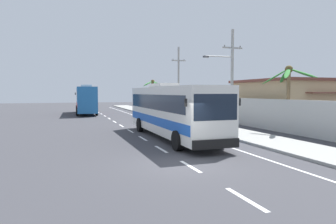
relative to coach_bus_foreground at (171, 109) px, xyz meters
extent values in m
plane|color=#3A3A3F|center=(-1.83, -7.08, -1.87)|extent=(160.00, 160.00, 0.00)
cube|color=#999993|center=(4.97, 2.92, -1.80)|extent=(3.20, 90.00, 0.14)
cube|color=white|center=(-1.83, -11.45, -1.87)|extent=(0.16, 2.00, 0.01)
cube|color=white|center=(-1.83, -7.54, -1.87)|extent=(0.16, 2.00, 0.01)
cube|color=white|center=(-1.83, -3.63, -1.87)|extent=(0.16, 2.00, 0.01)
cube|color=white|center=(-1.83, 0.28, -1.87)|extent=(0.16, 2.00, 0.01)
cube|color=white|center=(-1.83, 4.18, -1.87)|extent=(0.16, 2.00, 0.01)
cube|color=white|center=(-1.83, 8.09, -1.87)|extent=(0.16, 2.00, 0.01)
cube|color=white|center=(-1.83, 12.00, -1.87)|extent=(0.16, 2.00, 0.01)
cube|color=white|center=(-1.83, 15.91, -1.87)|extent=(0.16, 2.00, 0.01)
cube|color=white|center=(-1.83, 19.82, -1.87)|extent=(0.16, 2.00, 0.01)
cube|color=white|center=(-1.83, 23.72, -1.87)|extent=(0.16, 2.00, 0.01)
cube|color=white|center=(-1.83, 27.63, -1.87)|extent=(0.16, 2.00, 0.01)
cube|color=white|center=(-1.83, 31.54, -1.87)|extent=(0.16, 2.00, 0.01)
cube|color=white|center=(-1.83, 35.45, -1.87)|extent=(0.16, 2.00, 0.01)
cube|color=white|center=(-1.83, 39.36, -1.87)|extent=(0.16, 2.00, 0.01)
cube|color=white|center=(1.88, 7.92, -1.87)|extent=(0.14, 70.00, 0.01)
cube|color=#B2B2AD|center=(8.77, 6.92, -0.64)|extent=(0.24, 60.00, 2.46)
cube|color=silver|center=(0.00, -0.03, -0.02)|extent=(2.50, 12.25, 2.93)
cube|color=#192333|center=(0.00, 0.17, 0.49)|extent=(2.52, 11.27, 0.94)
cube|color=#192333|center=(0.03, -6.10, 0.42)|extent=(2.24, 0.11, 1.23)
cube|color=blue|center=(0.00, -0.03, -0.68)|extent=(2.53, 12.00, 0.53)
cube|color=black|center=(0.03, -6.19, -1.28)|extent=(2.39, 0.17, 0.44)
cube|color=#B7B7B7|center=(-0.01, 1.50, 1.58)|extent=(1.35, 2.70, 0.28)
cube|color=black|center=(1.43, -5.89, 0.64)|extent=(0.12, 0.08, 0.36)
cube|color=black|center=(-1.37, -5.90, 0.64)|extent=(0.12, 0.08, 0.36)
cylinder|color=black|center=(1.22, -4.30, -1.35)|extent=(0.33, 1.04, 1.04)
cylinder|color=black|center=(-1.17, -4.31, -1.35)|extent=(0.33, 1.04, 1.04)
cylinder|color=black|center=(1.18, 3.65, -1.35)|extent=(0.33, 1.04, 1.04)
cylinder|color=black|center=(-1.21, 3.64, -1.35)|extent=(0.33, 1.04, 1.04)
cube|color=#2366A8|center=(-3.81, 24.41, 0.16)|extent=(2.73, 11.21, 3.28)
cube|color=#192333|center=(-3.82, 24.21, 0.73)|extent=(2.73, 10.32, 1.05)
cube|color=#192333|center=(-3.66, 29.94, 0.65)|extent=(2.22, 0.16, 1.38)
cube|color=red|center=(-3.81, 24.41, -0.58)|extent=(2.76, 10.98, 0.59)
cube|color=black|center=(-3.65, 30.03, -1.28)|extent=(2.37, 0.23, 0.44)
cube|color=#B7B7B7|center=(-3.85, 23.01, 1.94)|extent=(1.40, 2.49, 0.28)
cube|color=black|center=(-5.05, 29.77, 0.90)|extent=(0.12, 0.08, 0.36)
cube|color=black|center=(-2.28, 29.69, 0.90)|extent=(0.12, 0.08, 0.36)
cylinder|color=black|center=(-4.88, 28.34, -1.35)|extent=(0.35, 1.05, 1.04)
cylinder|color=black|center=(-2.52, 28.27, -1.35)|extent=(0.35, 1.05, 1.04)
cylinder|color=black|center=(-5.09, 21.10, -1.35)|extent=(0.35, 1.05, 1.04)
cylinder|color=black|center=(-2.72, 21.03, -1.35)|extent=(0.35, 1.05, 1.04)
cylinder|color=black|center=(2.26, 7.75, -1.57)|extent=(0.14, 0.61, 0.60)
cylinder|color=black|center=(2.35, 9.10, -1.57)|extent=(0.16, 0.61, 0.60)
cube|color=#1947B2|center=(2.30, 8.37, -1.35)|extent=(0.31, 1.11, 0.36)
cube|color=black|center=(2.32, 8.67, -1.15)|extent=(0.28, 0.61, 0.12)
cylinder|color=gray|center=(2.27, 7.87, -1.27)|extent=(0.08, 0.32, 0.67)
cylinder|color=black|center=(2.28, 7.97, -0.83)|extent=(0.56, 0.07, 0.04)
sphere|color=#EAEACC|center=(2.27, 7.85, -0.97)|extent=(0.14, 0.14, 0.14)
cylinder|color=beige|center=(2.32, 8.62, -0.85)|extent=(0.32, 0.32, 0.60)
sphere|color=black|center=(2.32, 8.62, -0.42)|extent=(0.26, 0.26, 0.26)
cylinder|color=gold|center=(5.76, 8.78, -1.31)|extent=(0.28, 0.28, 0.85)
cylinder|color=#2D7A47|center=(5.76, 8.78, -0.54)|extent=(0.36, 0.36, 0.68)
sphere|color=tan|center=(5.76, 8.78, -0.10)|extent=(0.23, 0.23, 0.23)
cylinder|color=#9E9E99|center=(6.67, 3.59, 2.21)|extent=(0.24, 0.24, 8.18)
cube|color=#9E9E99|center=(6.67, 3.59, 4.79)|extent=(1.83, 0.12, 0.12)
cylinder|color=#4C4742|center=(5.94, 3.59, 4.91)|extent=(0.08, 0.08, 0.16)
cylinder|color=#4C4742|center=(7.40, 3.59, 4.91)|extent=(0.08, 0.08, 0.16)
cylinder|color=#9E9E99|center=(5.46, 3.59, 4.03)|extent=(2.43, 0.09, 0.09)
cube|color=#4C4C51|center=(4.24, 3.59, 3.97)|extent=(0.44, 0.24, 0.14)
cylinder|color=#9E9E99|center=(6.91, 16.71, 2.43)|extent=(0.24, 0.24, 8.60)
cube|color=#9E9E99|center=(6.91, 16.71, 5.05)|extent=(1.82, 0.12, 0.12)
cylinder|color=#4C4742|center=(6.18, 16.71, 5.17)|extent=(0.08, 0.08, 0.16)
cylinder|color=#4C4742|center=(7.64, 16.71, 5.17)|extent=(0.08, 0.08, 0.16)
cylinder|color=brown|center=(5.91, 24.90, 0.40)|extent=(0.31, 0.31, 4.55)
ellipsoid|color=#3D893D|center=(6.71, 24.92, 2.45)|extent=(1.64, 0.41, 0.77)
ellipsoid|color=#3D893D|center=(6.01, 25.67, 2.41)|extent=(0.55, 1.64, 0.85)
ellipsoid|color=#3D893D|center=(5.26, 25.30, 2.38)|extent=(1.54, 1.13, 0.90)
ellipsoid|color=#3D893D|center=(5.19, 24.53, 2.49)|extent=(1.64, 1.08, 0.69)
ellipsoid|color=#3D893D|center=(6.27, 24.23, 2.37)|extent=(1.05, 1.56, 0.93)
sphere|color=brown|center=(5.91, 24.90, 2.73)|extent=(0.56, 0.56, 0.56)
cylinder|color=brown|center=(8.92, -0.53, 0.43)|extent=(0.27, 0.27, 4.61)
ellipsoid|color=#337F33|center=(9.94, -0.67, 2.52)|extent=(2.12, 0.62, 0.74)
ellipsoid|color=#337F33|center=(9.29, 0.35, 2.35)|extent=(1.11, 1.96, 1.07)
ellipsoid|color=#337F33|center=(8.18, 0.02, 2.28)|extent=(1.73, 1.43, 1.22)
ellipsoid|color=#337F33|center=(8.19, -1.22, 2.44)|extent=(1.73, 1.67, 0.90)
ellipsoid|color=#337F33|center=(9.36, -1.44, 2.47)|extent=(1.23, 2.01, 0.84)
sphere|color=brown|center=(8.92, -0.53, 2.78)|extent=(0.56, 0.56, 0.56)
cube|color=tan|center=(15.36, 4.65, 0.09)|extent=(11.05, 8.24, 3.92)
cube|color=brown|center=(15.36, 4.65, 2.17)|extent=(11.71, 8.74, 0.24)
camera|label=1|loc=(-6.55, -18.53, 1.10)|focal=32.20mm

